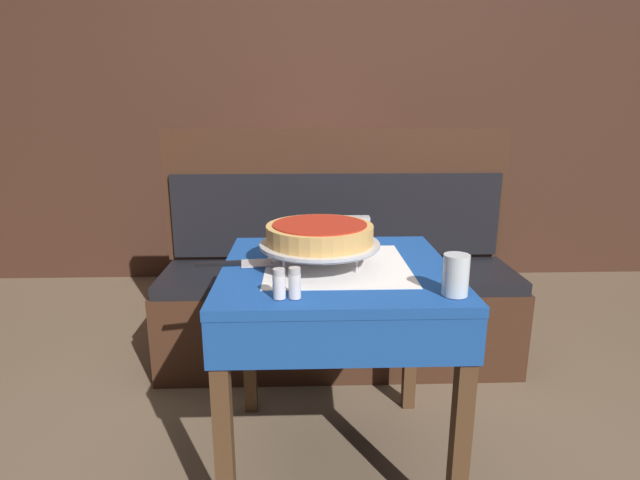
{
  "coord_description": "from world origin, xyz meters",
  "views": [
    {
      "loc": [
        -0.11,
        -1.53,
        1.23
      ],
      "look_at": [
        -0.06,
        -0.04,
        0.83
      ],
      "focal_mm": 28.0,
      "sensor_mm": 36.0,
      "label": 1
    }
  ],
  "objects_px": {
    "dining_table_rear": "(319,204)",
    "salt_shaker": "(279,284)",
    "water_glass_near": "(456,275)",
    "pizza_server": "(236,263)",
    "dining_table_front": "(336,296)",
    "pepper_shaker": "(295,283)",
    "deep_dish_pizza": "(320,233)",
    "napkin_holder": "(356,228)",
    "pizza_pan_stand": "(320,245)",
    "condiment_caddy": "(336,184)",
    "booth_bench": "(338,295)"
  },
  "relations": [
    {
      "from": "dining_table_rear",
      "to": "salt_shaker",
      "type": "bearing_deg",
      "value": -95.1
    },
    {
      "from": "salt_shaker",
      "to": "water_glass_near",
      "type": "bearing_deg",
      "value": 1.03
    },
    {
      "from": "dining_table_rear",
      "to": "pizza_server",
      "type": "distance_m",
      "value": 1.55
    },
    {
      "from": "dining_table_front",
      "to": "pepper_shaker",
      "type": "height_order",
      "value": "pepper_shaker"
    },
    {
      "from": "salt_shaker",
      "to": "pizza_server",
      "type": "bearing_deg",
      "value": 117.01
    },
    {
      "from": "dining_table_front",
      "to": "deep_dish_pizza",
      "type": "distance_m",
      "value": 0.22
    },
    {
      "from": "pepper_shaker",
      "to": "napkin_holder",
      "type": "relative_size",
      "value": 0.84
    },
    {
      "from": "pizza_server",
      "to": "pepper_shaker",
      "type": "bearing_deg",
      "value": -57.03
    },
    {
      "from": "pizza_pan_stand",
      "to": "salt_shaker",
      "type": "relative_size",
      "value": 4.68
    },
    {
      "from": "dining_table_rear",
      "to": "pepper_shaker",
      "type": "bearing_deg",
      "value": -93.8
    },
    {
      "from": "dining_table_front",
      "to": "deep_dish_pizza",
      "type": "height_order",
      "value": "deep_dish_pizza"
    },
    {
      "from": "deep_dish_pizza",
      "to": "water_glass_near",
      "type": "xyz_separation_m",
      "value": [
        0.36,
        -0.26,
        -0.05
      ]
    },
    {
      "from": "dining_table_rear",
      "to": "deep_dish_pizza",
      "type": "distance_m",
      "value": 1.56
    },
    {
      "from": "dining_table_front",
      "to": "deep_dish_pizza",
      "type": "relative_size",
      "value": 2.19
    },
    {
      "from": "dining_table_rear",
      "to": "pepper_shaker",
      "type": "height_order",
      "value": "pepper_shaker"
    },
    {
      "from": "deep_dish_pizza",
      "to": "napkin_holder",
      "type": "relative_size",
      "value": 3.37
    },
    {
      "from": "dining_table_front",
      "to": "deep_dish_pizza",
      "type": "xyz_separation_m",
      "value": [
        -0.06,
        -0.01,
        0.22
      ]
    },
    {
      "from": "pizza_pan_stand",
      "to": "pepper_shaker",
      "type": "height_order",
      "value": "pepper_shaker"
    },
    {
      "from": "water_glass_near",
      "to": "condiment_caddy",
      "type": "bearing_deg",
      "value": 97.08
    },
    {
      "from": "booth_bench",
      "to": "napkin_holder",
      "type": "distance_m",
      "value": 0.64
    },
    {
      "from": "booth_bench",
      "to": "water_glass_near",
      "type": "distance_m",
      "value": 1.18
    },
    {
      "from": "dining_table_rear",
      "to": "water_glass_near",
      "type": "height_order",
      "value": "water_glass_near"
    },
    {
      "from": "deep_dish_pizza",
      "to": "dining_table_front",
      "type": "bearing_deg",
      "value": 14.48
    },
    {
      "from": "pepper_shaker",
      "to": "water_glass_near",
      "type": "bearing_deg",
      "value": 1.13
    },
    {
      "from": "pizza_server",
      "to": "napkin_holder",
      "type": "xyz_separation_m",
      "value": [
        0.42,
        0.31,
        0.04
      ]
    },
    {
      "from": "dining_table_rear",
      "to": "napkin_holder",
      "type": "relative_size",
      "value": 8.47
    },
    {
      "from": "water_glass_near",
      "to": "pepper_shaker",
      "type": "distance_m",
      "value": 0.43
    },
    {
      "from": "pizza_server",
      "to": "condiment_caddy",
      "type": "height_order",
      "value": "condiment_caddy"
    },
    {
      "from": "pepper_shaker",
      "to": "condiment_caddy",
      "type": "relative_size",
      "value": 0.46
    },
    {
      "from": "pizza_pan_stand",
      "to": "pizza_server",
      "type": "xyz_separation_m",
      "value": [
        -0.27,
        0.03,
        -0.07
      ]
    },
    {
      "from": "condiment_caddy",
      "to": "pizza_pan_stand",
      "type": "bearing_deg",
      "value": -95.67
    },
    {
      "from": "dining_table_front",
      "to": "condiment_caddy",
      "type": "height_order",
      "value": "condiment_caddy"
    },
    {
      "from": "pizza_pan_stand",
      "to": "pepper_shaker",
      "type": "xyz_separation_m",
      "value": [
        -0.08,
        -0.27,
        -0.03
      ]
    },
    {
      "from": "dining_table_front",
      "to": "napkin_holder",
      "type": "xyz_separation_m",
      "value": [
        0.1,
        0.32,
        0.15
      ]
    },
    {
      "from": "water_glass_near",
      "to": "condiment_caddy",
      "type": "xyz_separation_m",
      "value": [
        -0.21,
        1.71,
        -0.01
      ]
    },
    {
      "from": "salt_shaker",
      "to": "pepper_shaker",
      "type": "xyz_separation_m",
      "value": [
        0.04,
        0.0,
        0.0
      ]
    },
    {
      "from": "deep_dish_pizza",
      "to": "salt_shaker",
      "type": "height_order",
      "value": "deep_dish_pizza"
    },
    {
      "from": "pizza_server",
      "to": "dining_table_rear",
      "type": "bearing_deg",
      "value": 78.32
    },
    {
      "from": "dining_table_front",
      "to": "condiment_caddy",
      "type": "xyz_separation_m",
      "value": [
        0.09,
        1.44,
        0.16
      ]
    },
    {
      "from": "deep_dish_pizza",
      "to": "pepper_shaker",
      "type": "distance_m",
      "value": 0.29
    },
    {
      "from": "pizza_pan_stand",
      "to": "water_glass_near",
      "type": "distance_m",
      "value": 0.44
    },
    {
      "from": "water_glass_near",
      "to": "pepper_shaker",
      "type": "xyz_separation_m",
      "value": [
        -0.43,
        -0.01,
        -0.02
      ]
    },
    {
      "from": "pepper_shaker",
      "to": "condiment_caddy",
      "type": "xyz_separation_m",
      "value": [
        0.22,
        1.72,
        0.01
      ]
    },
    {
      "from": "dining_table_front",
      "to": "dining_table_rear",
      "type": "relative_size",
      "value": 0.87
    },
    {
      "from": "dining_table_front",
      "to": "pepper_shaker",
      "type": "bearing_deg",
      "value": -114.49
    },
    {
      "from": "napkin_holder",
      "to": "condiment_caddy",
      "type": "distance_m",
      "value": 1.11
    },
    {
      "from": "dining_table_rear",
      "to": "booth_bench",
      "type": "bearing_deg",
      "value": -84.54
    },
    {
      "from": "dining_table_front",
      "to": "salt_shaker",
      "type": "xyz_separation_m",
      "value": [
        -0.17,
        -0.29,
        0.15
      ]
    },
    {
      "from": "pepper_shaker",
      "to": "dining_table_front",
      "type": "bearing_deg",
      "value": 65.51
    },
    {
      "from": "deep_dish_pizza",
      "to": "pizza_server",
      "type": "bearing_deg",
      "value": 174.35
    }
  ]
}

